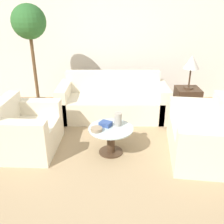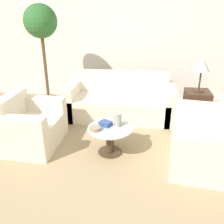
# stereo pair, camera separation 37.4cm
# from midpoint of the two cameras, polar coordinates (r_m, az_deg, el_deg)

# --- Properties ---
(ground_plane) EXTENTS (14.00, 14.00, 0.00)m
(ground_plane) POSITION_cam_midpoint_polar(r_m,az_deg,el_deg) (3.30, -0.53, -14.67)
(ground_plane) COLOR #9E754C
(wall_back) EXTENTS (10.00, 0.06, 2.60)m
(wall_back) POSITION_cam_midpoint_polar(r_m,az_deg,el_deg) (5.68, 3.32, 15.95)
(wall_back) COLOR white
(wall_back) RESTS_ON ground_plane
(rug) EXTENTS (3.59, 3.56, 0.01)m
(rug) POSITION_cam_midpoint_polar(r_m,az_deg,el_deg) (3.77, 2.43, -9.21)
(rug) COLOR tan
(rug) RESTS_ON ground_plane
(sofa_main) EXTENTS (2.05, 0.87, 0.83)m
(sofa_main) POSITION_cam_midpoint_polar(r_m,az_deg,el_deg) (4.86, 4.08, 2.20)
(sofa_main) COLOR beige
(sofa_main) RESTS_ON ground_plane
(armchair) EXTENTS (0.84, 1.02, 0.80)m
(armchair) POSITION_cam_midpoint_polar(r_m,az_deg,el_deg) (4.01, -16.01, -3.48)
(armchair) COLOR beige
(armchair) RESTS_ON ground_plane
(loveseat) EXTENTS (0.99, 1.41, 0.82)m
(loveseat) POSITION_cam_midpoint_polar(r_m,az_deg,el_deg) (3.78, 23.67, -6.37)
(loveseat) COLOR beige
(loveseat) RESTS_ON ground_plane
(coffee_table) EXTENTS (0.65, 0.65, 0.41)m
(coffee_table) POSITION_cam_midpoint_polar(r_m,az_deg,el_deg) (3.64, 2.50, -5.74)
(coffee_table) COLOR #422D1E
(coffee_table) RESTS_ON ground_plane
(side_table) EXTENTS (0.45, 0.45, 0.56)m
(side_table) POSITION_cam_midpoint_polar(r_m,az_deg,el_deg) (5.03, 20.75, 1.41)
(side_table) COLOR #422D1E
(side_table) RESTS_ON ground_plane
(table_lamp) EXTENTS (0.29, 0.29, 0.63)m
(table_lamp) POSITION_cam_midpoint_polar(r_m,az_deg,el_deg) (4.82, 22.05, 9.82)
(table_lamp) COLOR #422D1E
(table_lamp) RESTS_ON side_table
(potted_plant) EXTENTS (0.61, 0.61, 2.06)m
(potted_plant) POSITION_cam_midpoint_polar(r_m,az_deg,el_deg) (4.94, -13.65, 17.29)
(potted_plant) COLOR brown
(potted_plant) RESTS_ON ground_plane
(vase) EXTENTS (0.11, 0.11, 0.20)m
(vase) POSITION_cam_midpoint_polar(r_m,az_deg,el_deg) (3.60, 4.31, -1.80)
(vase) COLOR #9E998E
(vase) RESTS_ON coffee_table
(bowl) EXTENTS (0.16, 0.16, 0.05)m
(bowl) POSITION_cam_midpoint_polar(r_m,az_deg,el_deg) (3.49, -0.85, -3.87)
(bowl) COLOR gray
(bowl) RESTS_ON coffee_table
(book_stack) EXTENTS (0.21, 0.19, 0.06)m
(book_stack) POSITION_cam_midpoint_polar(r_m,az_deg,el_deg) (3.62, 1.44, -2.72)
(book_stack) COLOR #334C8C
(book_stack) RESTS_ON coffee_table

